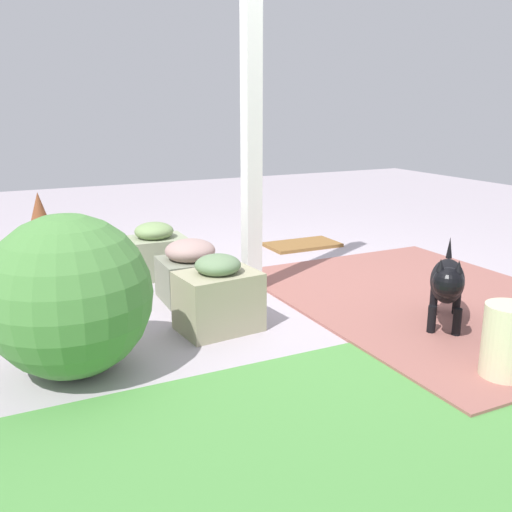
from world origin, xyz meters
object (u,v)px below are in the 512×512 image
at_px(round_shrub, 69,296).
at_px(doormat, 302,245).
at_px(terracotta_pot_broad, 44,277).
at_px(terracotta_pot_spiky, 42,239).
at_px(stone_planter_near, 191,271).
at_px(stone_planter_mid, 218,296).
at_px(dog, 447,282).
at_px(ceramic_urn, 506,342).
at_px(porch_pillar, 251,116).
at_px(stone_planter_nearest, 155,252).

relative_size(round_shrub, doormat, 1.19).
distance_m(terracotta_pot_broad, terracotta_pot_spiky, 0.86).
relative_size(stone_planter_near, stone_planter_mid, 0.87).
distance_m(round_shrub, terracotta_pot_spiky, 1.68).
bearing_deg(stone_planter_mid, terracotta_pot_spiky, -61.97).
distance_m(dog, doormat, 2.14).
xyz_separation_m(terracotta_pot_broad, terracotta_pot_spiky, (-0.08, -0.86, 0.05)).
distance_m(ceramic_urn, doormat, 2.77).
height_order(stone_planter_mid, round_shrub, round_shrub).
distance_m(stone_planter_mid, terracotta_pot_spiky, 1.68).
distance_m(dog, ceramic_urn, 0.65).
bearing_deg(stone_planter_near, doormat, -146.68).
xyz_separation_m(stone_planter_near, ceramic_urn, (-0.93, 1.77, -0.01)).
distance_m(stone_planter_mid, dog, 1.32).
xyz_separation_m(terracotta_pot_broad, ceramic_urn, (-1.85, 1.80, -0.08)).
bearing_deg(porch_pillar, stone_planter_mid, 49.16).
bearing_deg(round_shrub, ceramic_urn, 151.88).
bearing_deg(terracotta_pot_spiky, doormat, -178.53).
height_order(terracotta_pot_spiky, dog, terracotta_pot_spiky).
bearing_deg(ceramic_urn, doormat, -100.43).
relative_size(stone_planter_near, terracotta_pot_spiky, 0.62).
relative_size(stone_planter_nearest, ceramic_urn, 1.27).
xyz_separation_m(terracotta_pot_spiky, ceramic_urn, (-1.77, 2.66, -0.13)).
bearing_deg(stone_planter_mid, doormat, -133.87).
distance_m(stone_planter_nearest, stone_planter_near, 0.61).
distance_m(porch_pillar, terracotta_pot_spiky, 1.80).
bearing_deg(stone_planter_mid, terracotta_pot_broad, -35.48).
bearing_deg(dog, round_shrub, -10.21).
height_order(stone_planter_mid, ceramic_urn, stone_planter_mid).
relative_size(stone_planter_nearest, round_shrub, 0.60).
height_order(stone_planter_nearest, stone_planter_mid, stone_planter_mid).
height_order(round_shrub, doormat, round_shrub).
bearing_deg(terracotta_pot_broad, stone_planter_mid, 144.52).
xyz_separation_m(round_shrub, terracotta_pot_broad, (0.03, -0.82, -0.13)).
bearing_deg(stone_planter_nearest, stone_planter_near, 96.14).
height_order(porch_pillar, stone_planter_nearest, porch_pillar).
height_order(terracotta_pot_broad, terracotta_pot_spiky, terracotta_pot_spiky).
height_order(stone_planter_near, doormat, stone_planter_near).
relative_size(dog, doormat, 0.90).
bearing_deg(porch_pillar, doormat, -135.48).
xyz_separation_m(terracotta_pot_broad, dog, (-2.06, 1.19, 0.02)).
bearing_deg(round_shrub, terracotta_pot_spiky, -91.97).
xyz_separation_m(ceramic_urn, doormat, (-0.50, -2.71, -0.17)).
bearing_deg(round_shrub, stone_planter_near, -138.24).
relative_size(stone_planter_mid, ceramic_urn, 1.29).
bearing_deg(stone_planter_mid, round_shrub, 13.35).
distance_m(porch_pillar, stone_planter_mid, 1.24).
bearing_deg(round_shrub, stone_planter_nearest, -120.48).
height_order(porch_pillar, dog, porch_pillar).
xyz_separation_m(round_shrub, doormat, (-2.32, -1.74, -0.38)).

